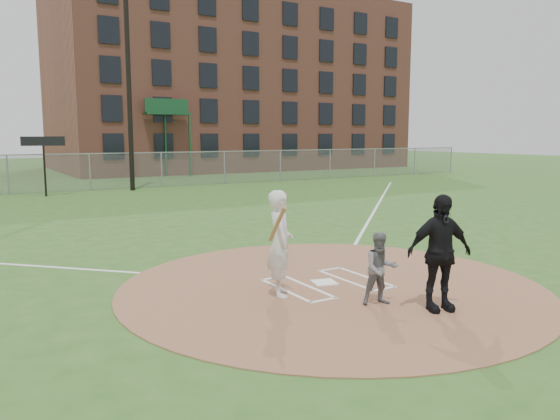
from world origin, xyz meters
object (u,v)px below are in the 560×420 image
umpire (439,253)px  batter_at_plate (280,243)px  catcher (381,269)px  home_plate (324,283)px

umpire → batter_at_plate: (-1.88, 2.11, -0.01)m
catcher → batter_at_plate: size_ratio=0.65×
catcher → umpire: bearing=-30.0°
home_plate → catcher: bearing=-88.2°
umpire → batter_at_plate: umpire is taller
home_plate → catcher: size_ratio=0.35×
home_plate → catcher: (0.05, -1.62, 0.63)m
home_plate → umpire: 2.65m
umpire → batter_at_plate: 2.83m
catcher → umpire: size_ratio=0.64×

